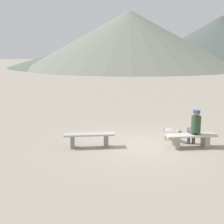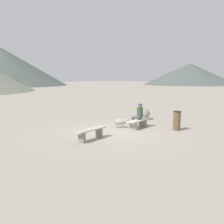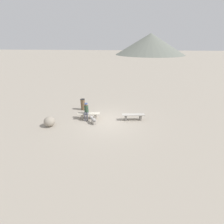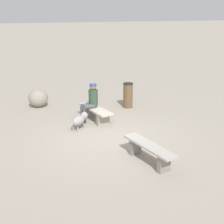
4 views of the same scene
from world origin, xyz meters
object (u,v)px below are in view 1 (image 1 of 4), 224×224
seated_person (195,125)px  dog (172,133)px  bench_left (89,138)px  bench_right (191,139)px

seated_person → dog: size_ratio=1.81×
bench_left → seated_person: size_ratio=1.34×
bench_right → seated_person: size_ratio=1.35×
bench_right → dog: size_ratio=2.44×
bench_left → bench_right: bench_left is taller
dog → bench_right: bearing=-4.7°
bench_left → dog: size_ratio=2.43×
bench_right → seated_person: seated_person is taller
seated_person → dog: (-0.64, 0.63, -0.43)m
bench_right → dog: bearing=116.1°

